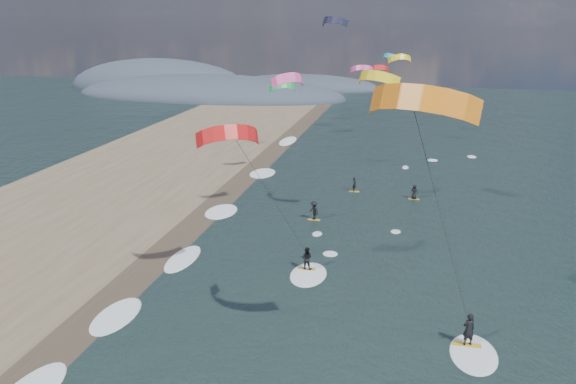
# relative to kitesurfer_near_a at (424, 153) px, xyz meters

# --- Properties ---
(wet_sand_strip) EXTENTS (3.00, 240.00, 0.00)m
(wet_sand_strip) POSITION_rel_kitesurfer_near_a_xyz_m (-19.25, 7.55, -12.33)
(wet_sand_strip) COLOR #382D23
(wet_sand_strip) RESTS_ON ground
(coastal_hills) EXTENTS (80.00, 41.00, 15.00)m
(coastal_hills) POSITION_rel_kitesurfer_near_a_xyz_m (-52.10, 105.41, -12.34)
(coastal_hills) COLOR #3D4756
(coastal_hills) RESTS_ON ground
(kitesurfer_near_a) EXTENTS (8.21, 9.09, 15.81)m
(kitesurfer_near_a) POSITION_rel_kitesurfer_near_a_xyz_m (0.00, 0.00, 0.00)
(kitesurfer_near_a) COLOR gold
(kitesurfer_near_a) RESTS_ON ground
(kitesurfer_near_b) EXTENTS (7.16, 8.97, 12.52)m
(kitesurfer_near_b) POSITION_rel_kitesurfer_near_a_xyz_m (-9.97, 8.52, -4.34)
(kitesurfer_near_b) COLOR gold
(kitesurfer_near_b) RESTS_ON ground
(far_kitesurfers) EXTENTS (10.07, 10.38, 1.79)m
(far_kitesurfers) POSITION_rel_kitesurfer_near_a_xyz_m (-6.34, 26.82, -11.48)
(far_kitesurfers) COLOR gold
(far_kitesurfers) RESTS_ON ground
(bg_kite_field) EXTENTS (15.11, 62.64, 9.01)m
(bg_kite_field) POSITION_rel_kitesurfer_near_a_xyz_m (-7.98, 48.87, 0.12)
(bg_kite_field) COLOR green
(bg_kite_field) RESTS_ON ground
(shoreline_surf) EXTENTS (2.40, 79.40, 0.11)m
(shoreline_surf) POSITION_rel_kitesurfer_near_a_xyz_m (-18.05, 12.30, -12.34)
(shoreline_surf) COLOR white
(shoreline_surf) RESTS_ON ground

